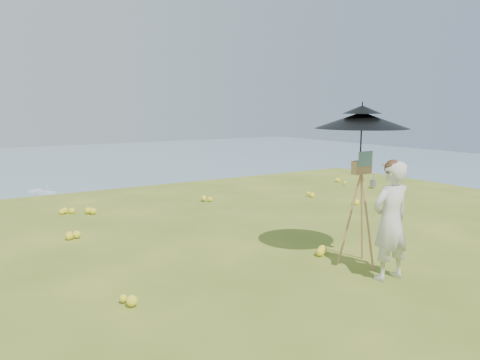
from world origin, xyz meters
TOP-DOWN VIEW (x-y plane):
  - ground at (0.00, 0.00)m, footprint 14.00×14.00m
  - shoreline_tier at (0.00, 75.00)m, footprint 170.00×28.00m
  - slope_trees at (0.00, 35.00)m, footprint 110.00×50.00m
  - wildflowers at (0.00, 0.25)m, footprint 10.00×10.50m
  - painter at (-0.45, -1.52)m, footprint 0.58×0.40m
  - field_easel at (-0.36, -0.91)m, footprint 0.62×0.62m
  - sun_umbrella at (-0.36, -0.89)m, footprint 1.35×1.35m
  - painter_cap at (-0.45, -1.52)m, footprint 0.22×0.26m

SIDE VIEW (x-z plane):
  - shoreline_tier at x=0.00m, z-range -40.00..-32.00m
  - slope_trees at x=0.00m, z-range -18.00..-12.00m
  - ground at x=0.00m, z-range 0.00..0.00m
  - wildflowers at x=0.00m, z-range 0.00..0.12m
  - painter at x=-0.45m, z-range 0.00..1.53m
  - field_easel at x=-0.36m, z-range 0.00..1.60m
  - painter_cap at x=-0.45m, z-range 1.44..1.54m
  - sun_umbrella at x=-0.36m, z-range 1.32..2.26m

